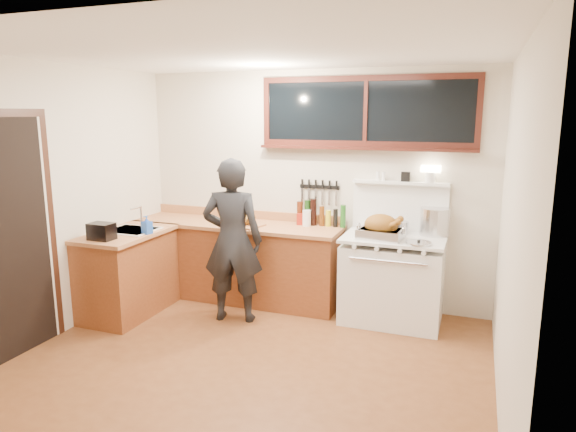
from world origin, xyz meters
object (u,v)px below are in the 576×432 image
at_px(man, 233,241).
at_px(vintage_stove, 393,277).
at_px(cutting_board, 244,221).
at_px(roast_turkey, 381,228).

bearing_deg(man, vintage_stove, 19.76).
xyz_separation_m(vintage_stove, cutting_board, (-1.65, -0.09, 0.49)).
relative_size(man, cutting_board, 3.67).
relative_size(vintage_stove, man, 0.94).
height_order(cutting_board, roast_turkey, roast_turkey).
distance_m(vintage_stove, roast_turkey, 0.56).
xyz_separation_m(man, cutting_board, (-0.09, 0.47, 0.10)).
bearing_deg(vintage_stove, roast_turkey, -128.48).
height_order(vintage_stove, man, man).
bearing_deg(vintage_stove, man, -160.24).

